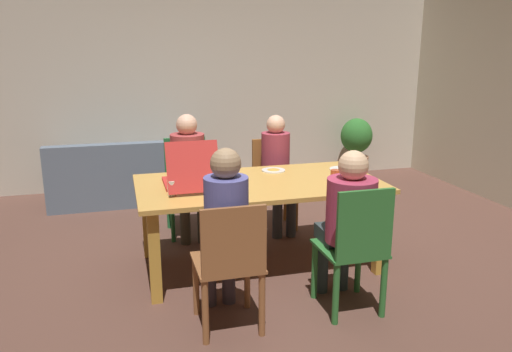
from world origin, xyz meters
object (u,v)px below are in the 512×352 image
(chair_0, at_px, (230,263))
(potted_plant, at_px, (356,145))
(plate_0, at_px, (273,170))
(plate_1, at_px, (343,169))
(drinking_glass_0, at_px, (230,180))
(dining_table, at_px, (259,192))
(person_2, at_px, (277,165))
(chair_1, at_px, (187,181))
(person_0, at_px, (225,223))
(person_1, at_px, (189,166))
(person_3, at_px, (348,215))
(chair_3, at_px, (355,248))
(drinking_glass_2, at_px, (335,176))
(drinking_glass_1, at_px, (172,188))
(couch, at_px, (122,179))
(pizza_box_0, at_px, (190,179))
(chair_2, at_px, (273,181))

(chair_0, xyz_separation_m, potted_plant, (2.67, 3.54, -0.02))
(chair_0, height_order, plate_0, chair_0)
(plate_1, relative_size, drinking_glass_0, 1.76)
(dining_table, distance_m, person_2, 0.92)
(potted_plant, bearing_deg, plate_1, -119.21)
(person_2, bearing_deg, plate_0, -111.86)
(chair_0, bearing_deg, chair_1, 90.00)
(chair_1, xyz_separation_m, plate_1, (1.35, -0.84, 0.23))
(person_0, distance_m, plate_0, 1.37)
(person_1, height_order, person_3, person_1)
(chair_1, xyz_separation_m, chair_3, (0.90, -2.02, -0.02))
(chair_3, distance_m, person_3, 0.24)
(plate_0, height_order, drinking_glass_2, drinking_glass_2)
(person_0, xyz_separation_m, chair_3, (0.90, -0.15, -0.22))
(person_3, bearing_deg, drinking_glass_1, 151.96)
(plate_1, bearing_deg, couch, 133.93)
(person_2, relative_size, chair_3, 1.25)
(drinking_glass_0, xyz_separation_m, potted_plant, (2.47, 2.69, -0.35))
(pizza_box_0, xyz_separation_m, drinking_glass_2, (1.20, -0.23, -0.00))
(dining_table, xyz_separation_m, chair_1, (-0.48, 1.03, -0.13))
(chair_1, height_order, pizza_box_0, pizza_box_0)
(drinking_glass_1, bearing_deg, chair_2, 44.65)
(chair_2, relative_size, pizza_box_0, 1.59)
(person_2, relative_size, pizza_box_0, 2.06)
(dining_table, height_order, couch, couch)
(couch, bearing_deg, person_1, -64.92)
(couch, bearing_deg, plate_1, -46.07)
(plate_0, relative_size, couch, 0.13)
(chair_0, distance_m, drinking_glass_1, 0.88)
(person_2, bearing_deg, chair_1, 166.11)
(couch, bearing_deg, drinking_glass_1, -81.74)
(chair_3, relative_size, drinking_glass_2, 8.86)
(person_1, height_order, potted_plant, person_1)
(chair_0, height_order, couch, chair_0)
(couch, bearing_deg, chair_2, -40.24)
(person_2, xyz_separation_m, chair_3, (-0.00, -1.80, -0.19))
(plate_0, xyz_separation_m, drinking_glass_1, (-0.99, -0.55, 0.05))
(chair_3, xyz_separation_m, drinking_glass_2, (0.19, 0.80, 0.31))
(person_3, bearing_deg, chair_3, -90.00)
(pizza_box_0, distance_m, drinking_glass_2, 1.23)
(person_2, distance_m, person_3, 1.66)
(dining_table, xyz_separation_m, potted_plant, (2.19, 2.56, -0.18))
(dining_table, xyz_separation_m, chair_2, (0.42, 0.95, -0.18))
(chair_3, height_order, potted_plant, chair_3)
(person_1, xyz_separation_m, chair_2, (0.90, 0.07, -0.24))
(chair_0, relative_size, potted_plant, 1.06)
(person_0, bearing_deg, drinking_glass_1, 114.58)
(person_1, relative_size, potted_plant, 1.41)
(drinking_glass_1, bearing_deg, chair_3, -33.04)
(person_1, bearing_deg, drinking_glass_1, -104.47)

